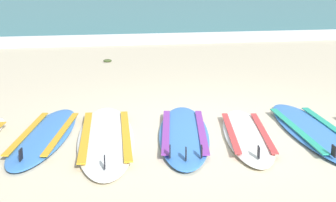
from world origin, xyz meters
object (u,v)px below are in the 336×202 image
Objects in this scene: surfboard_3 at (184,134)px; surfboard_1 at (45,135)px; surfboard_5 at (314,131)px; surfboard_4 at (247,135)px; surfboard_2 at (106,137)px.

surfboard_1 is at bearing 172.27° from surfboard_3.
surfboard_1 is at bearing 172.74° from surfboard_5.
surfboard_4 is (2.23, -0.37, 0.00)m from surfboard_1.
surfboard_3 is at bearing 173.24° from surfboard_5.
surfboard_2 is 1.04× the size of surfboard_5.
surfboard_5 is (3.02, -0.38, 0.00)m from surfboard_1.
surfboard_5 is (1.48, -0.18, -0.00)m from surfboard_3.
surfboard_5 is at bearing -4.78° from surfboard_2.
surfboard_5 is (2.35, -0.20, 0.00)m from surfboard_2.
surfboard_3 is 0.70m from surfboard_4.
surfboard_3 is at bearing 166.86° from surfboard_4.
surfboard_3 is (0.87, -0.02, 0.00)m from surfboard_2.
surfboard_2 is 0.87m from surfboard_3.
surfboard_4 and surfboard_5 have the same top height.
surfboard_1 is 1.55m from surfboard_3.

